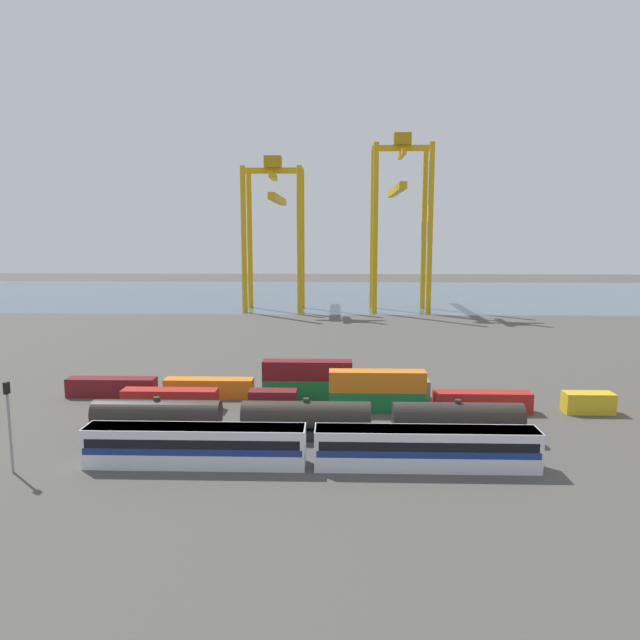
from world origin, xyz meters
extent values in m
plane|color=#4C4944|center=(0.00, 40.00, 0.00)|extent=(420.00, 420.00, 0.00)
cube|color=#475B6B|center=(0.00, 140.10, 0.00)|extent=(400.00, 110.00, 0.01)
cube|color=silver|center=(-18.25, -21.49, 1.95)|extent=(21.25, 3.10, 3.90)
cube|color=navy|center=(-18.25, -21.49, 1.85)|extent=(20.82, 3.14, 0.64)
cube|color=black|center=(-18.25, -21.49, 2.63)|extent=(20.40, 3.13, 0.90)
cube|color=slate|center=(-18.25, -21.49, 3.72)|extent=(21.04, 2.85, 0.36)
cube|color=silver|center=(3.90, -21.49, 1.95)|extent=(21.25, 3.10, 3.90)
cube|color=navy|center=(3.90, -21.49, 1.85)|extent=(20.82, 3.14, 0.64)
cube|color=black|center=(3.90, -21.49, 2.63)|extent=(20.40, 3.13, 0.90)
cube|color=slate|center=(3.90, -21.49, 3.72)|extent=(21.04, 2.85, 0.36)
cube|color=#232326|center=(-24.40, -13.56, 0.55)|extent=(14.00, 2.50, 1.10)
cylinder|color=#2D2823|center=(-24.40, -13.56, 2.62)|extent=(14.00, 3.04, 3.04)
cylinder|color=#2D2823|center=(-24.40, -13.56, 4.32)|extent=(0.70, 0.70, 0.36)
cube|color=#232326|center=(-7.98, -13.56, 0.55)|extent=(14.00, 2.50, 1.10)
cylinder|color=#2D2823|center=(-7.98, -13.56, 2.62)|extent=(14.00, 3.04, 3.04)
cylinder|color=#2D2823|center=(-7.98, -13.56, 4.32)|extent=(0.70, 0.70, 0.36)
cube|color=#232326|center=(8.44, -13.56, 0.55)|extent=(14.00, 2.50, 1.10)
cylinder|color=#2D2823|center=(8.44, -13.56, 2.62)|extent=(14.00, 3.04, 3.04)
cylinder|color=#2D2823|center=(8.44, -13.56, 4.32)|extent=(0.70, 0.70, 0.36)
cylinder|color=gray|center=(-35.01, -23.72, 4.33)|extent=(0.24, 0.24, 8.66)
cube|color=black|center=(-35.01, -23.72, 8.16)|extent=(0.36, 0.60, 1.10)
cube|color=#AD211C|center=(-25.91, -3.31, 1.30)|extent=(12.10, 2.44, 2.60)
cube|color=maroon|center=(-12.74, -3.31, 1.30)|extent=(6.04, 2.44, 2.60)
cube|color=#197538|center=(0.43, -3.31, 1.30)|extent=(12.10, 2.44, 2.60)
cube|color=orange|center=(0.43, -3.31, 3.90)|extent=(12.10, 2.44, 2.60)
cube|color=#AD211C|center=(13.61, -3.31, 1.30)|extent=(12.10, 2.44, 2.60)
cube|color=gold|center=(26.78, -3.31, 1.30)|extent=(6.04, 2.44, 2.60)
cube|color=maroon|center=(-35.61, 2.32, 1.30)|extent=(12.10, 2.44, 2.60)
cube|color=orange|center=(-22.13, 2.32, 1.30)|extent=(12.10, 2.44, 2.60)
cube|color=#197538|center=(-8.65, 2.32, 1.30)|extent=(12.10, 2.44, 2.60)
cube|color=maroon|center=(-8.65, 2.32, 3.90)|extent=(12.10, 2.44, 2.60)
cube|color=slate|center=(4.83, 2.32, 1.30)|extent=(6.04, 2.44, 2.60)
cylinder|color=gold|center=(-30.86, 89.23, 20.31)|extent=(1.50, 1.50, 40.61)
cylinder|color=gold|center=(-15.27, 89.23, 20.31)|extent=(1.50, 1.50, 40.61)
cylinder|color=gold|center=(-30.86, 100.40, 20.31)|extent=(1.50, 1.50, 40.61)
cylinder|color=gold|center=(-15.27, 100.40, 20.31)|extent=(1.50, 1.50, 40.61)
cube|color=gold|center=(-23.07, 94.82, 39.81)|extent=(17.20, 1.20, 1.60)
cube|color=gold|center=(-23.07, 94.82, 38.21)|extent=(1.20, 12.77, 1.60)
cube|color=gold|center=(-23.07, 107.79, 32.55)|extent=(2.00, 37.07, 2.00)
cube|color=#A77A10|center=(-23.07, 94.82, 42.21)|extent=(4.80, 4.00, 3.20)
cylinder|color=gold|center=(5.68, 89.00, 23.33)|extent=(1.50, 1.50, 46.66)
cylinder|color=gold|center=(20.78, 89.00, 23.33)|extent=(1.50, 1.50, 46.66)
cylinder|color=gold|center=(5.68, 100.63, 23.33)|extent=(1.50, 1.50, 46.66)
cylinder|color=gold|center=(20.78, 100.63, 23.33)|extent=(1.50, 1.50, 46.66)
cube|color=gold|center=(13.23, 94.82, 45.86)|extent=(16.70, 1.20, 1.60)
cube|color=gold|center=(13.23, 94.82, 44.26)|extent=(1.20, 13.23, 1.60)
cube|color=gold|center=(13.23, 109.49, 35.30)|extent=(2.00, 41.92, 2.00)
cube|color=#A77A10|center=(13.23, 94.82, 48.26)|extent=(4.80, 4.00, 3.20)
camera|label=1|loc=(-4.58, -75.34, 22.25)|focal=33.00mm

